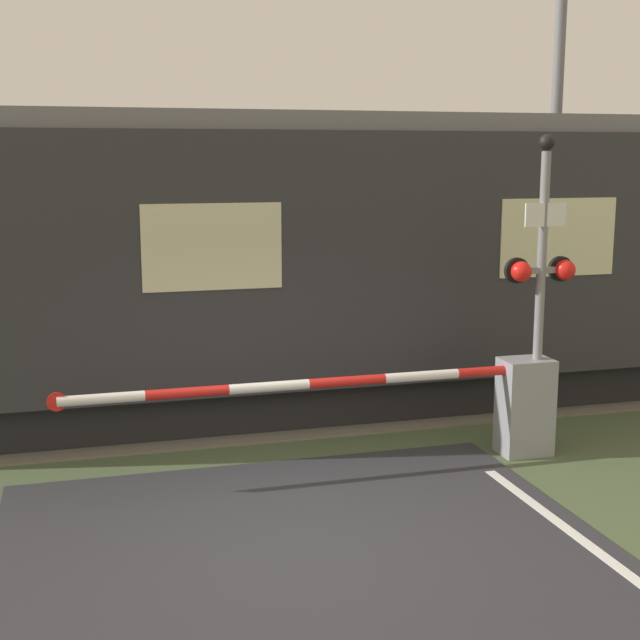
{
  "coord_description": "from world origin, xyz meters",
  "views": [
    {
      "loc": [
        -1.94,
        -7.72,
        3.55
      ],
      "look_at": [
        0.83,
        2.12,
        1.65
      ],
      "focal_mm": 50.0,
      "sensor_mm": 36.0,
      "label": 1
    }
  ],
  "objects": [
    {
      "name": "track_bed",
      "position": [
        0.0,
        4.32,
        0.02
      ],
      "size": [
        36.0,
        3.2,
        0.13
      ],
      "color": "#666056",
      "rests_on": "ground_plane"
    },
    {
      "name": "catenary_pole",
      "position": [
        6.46,
        6.64,
        3.63
      ],
      "size": [
        0.2,
        1.9,
        6.96
      ],
      "color": "slate",
      "rests_on": "ground_plane"
    },
    {
      "name": "train",
      "position": [
        4.33,
        4.32,
        2.09
      ],
      "size": [
        16.86,
        2.96,
        4.09
      ],
      "color": "black",
      "rests_on": "ground_plane"
    },
    {
      "name": "ground_plane",
      "position": [
        0.0,
        0.0,
        0.0
      ],
      "size": [
        80.0,
        80.0,
        0.0
      ],
      "primitive_type": "plane",
      "color": "#475638"
    },
    {
      "name": "crossing_barrier",
      "position": [
        2.74,
        1.52,
        0.67
      ],
      "size": [
        5.77,
        0.44,
        1.17
      ],
      "color": "gray",
      "rests_on": "ground_plane"
    },
    {
      "name": "signal_post",
      "position": [
        3.33,
        1.49,
        2.14
      ],
      "size": [
        0.87,
        0.26,
        3.78
      ],
      "color": "gray",
      "rests_on": "ground_plane"
    }
  ]
}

